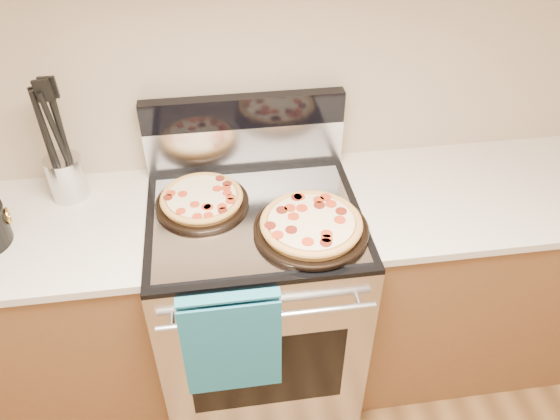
{
  "coord_description": "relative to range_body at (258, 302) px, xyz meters",
  "views": [
    {
      "loc": [
        -0.12,
        0.16,
        2.15
      ],
      "look_at": [
        0.08,
        1.55,
        1.01
      ],
      "focal_mm": 35.0,
      "sensor_mm": 36.0,
      "label": 1
    }
  ],
  "objects": [
    {
      "name": "cooktop",
      "position": [
        0.0,
        0.0,
        0.46
      ],
      "size": [
        0.76,
        0.68,
        0.02
      ],
      "primitive_type": "cube",
      "color": "black",
      "rests_on": "range_body"
    },
    {
      "name": "pepperoni_pizza_back",
      "position": [
        -0.18,
        0.07,
        0.5
      ],
      "size": [
        0.43,
        0.43,
        0.04
      ],
      "primitive_type": null,
      "rotation": [
        0.0,
        0.0,
        0.39
      ],
      "color": "#AD6A35",
      "rests_on": "foil_sheet"
    },
    {
      "name": "wall_back",
      "position": [
        0.0,
        0.35,
        0.9
      ],
      "size": [
        4.0,
        0.0,
        4.0
      ],
      "primitive_type": "plane",
      "rotation": [
        1.57,
        0.0,
        0.0
      ],
      "color": "tan",
      "rests_on": "ground"
    },
    {
      "name": "backsplash_upper",
      "position": [
        0.0,
        0.31,
        0.71
      ],
      "size": [
        0.76,
        0.06,
        0.12
      ],
      "primitive_type": "cube",
      "color": "black",
      "rests_on": "backsplash_lower"
    },
    {
      "name": "cabinet_right",
      "position": [
        0.88,
        0.03,
        -0.01
      ],
      "size": [
        1.0,
        0.62,
        0.88
      ],
      "primitive_type": "cube",
      "color": "brown",
      "rests_on": "ground"
    },
    {
      "name": "foil_sheet",
      "position": [
        0.0,
        -0.03,
        0.47
      ],
      "size": [
        0.7,
        0.55,
        0.01
      ],
      "primitive_type": "cube",
      "color": "gray",
      "rests_on": "cooktop"
    },
    {
      "name": "cabinet_left",
      "position": [
        -0.88,
        0.03,
        -0.01
      ],
      "size": [
        1.0,
        0.62,
        0.88
      ],
      "primitive_type": "cube",
      "color": "brown",
      "rests_on": "ground"
    },
    {
      "name": "backsplash_lower",
      "position": [
        0.0,
        0.31,
        0.56
      ],
      "size": [
        0.76,
        0.06,
        0.18
      ],
      "primitive_type": "cube",
      "color": "silver",
      "rests_on": "cooktop"
    },
    {
      "name": "dish_towel",
      "position": [
        -0.12,
        -0.38,
        0.25
      ],
      "size": [
        0.32,
        0.05,
        0.42
      ],
      "primitive_type": null,
      "color": "#1B628B",
      "rests_on": "oven_handle"
    },
    {
      "name": "oven_handle",
      "position": [
        0.0,
        -0.38,
        0.35
      ],
      "size": [
        0.7,
        0.03,
        0.03
      ],
      "primitive_type": "cylinder",
      "rotation": [
        0.0,
        1.57,
        0.0
      ],
      "color": "silver",
      "rests_on": "range_body"
    },
    {
      "name": "range_body",
      "position": [
        0.0,
        0.0,
        0.0
      ],
      "size": [
        0.76,
        0.68,
        0.9
      ],
      "primitive_type": "cube",
      "color": "#B7B7BC",
      "rests_on": "ground"
    },
    {
      "name": "countertop_right",
      "position": [
        0.88,
        0.03,
        0.45
      ],
      "size": [
        1.02,
        0.64,
        0.03
      ],
      "primitive_type": "cube",
      "color": "beige",
      "rests_on": "cabinet_right"
    },
    {
      "name": "oven_window",
      "position": [
        0.0,
        -0.34,
        0.0
      ],
      "size": [
        0.56,
        0.01,
        0.4
      ],
      "primitive_type": "cube",
      "color": "black",
      "rests_on": "range_body"
    },
    {
      "name": "pepperoni_pizza_front",
      "position": [
        0.18,
        -0.13,
        0.5
      ],
      "size": [
        0.44,
        0.44,
        0.05
      ],
      "primitive_type": null,
      "rotation": [
        0.0,
        0.0,
        0.14
      ],
      "color": "#AD6A35",
      "rests_on": "foil_sheet"
    },
    {
      "name": "utensil_crock",
      "position": [
        -0.66,
        0.22,
        0.54
      ],
      "size": [
        0.16,
        0.16,
        0.16
      ],
      "primitive_type": "cylinder",
      "rotation": [
        0.0,
        0.0,
        0.27
      ],
      "color": "silver",
      "rests_on": "countertop_left"
    }
  ]
}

